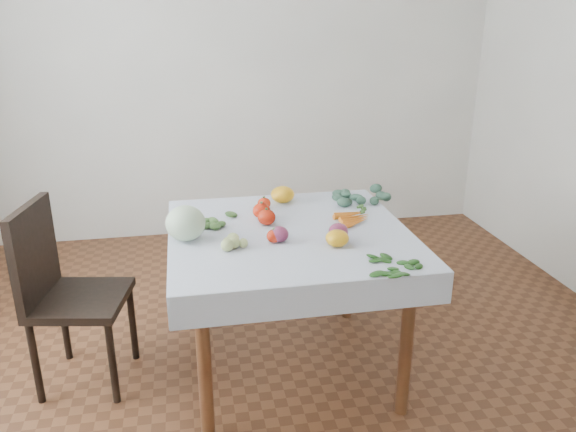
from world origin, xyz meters
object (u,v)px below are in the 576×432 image
Objects in this scene: heirloom_back at (283,194)px; carrot_bunch at (353,218)px; chair at (61,284)px; cabbage at (186,223)px; table at (289,251)px.

carrot_bunch is (0.30, -0.34, -0.03)m from heirloom_back.
chair reaches higher than heirloom_back.
cabbage is (0.60, -0.12, 0.31)m from chair.
heirloom_back is (1.12, 0.32, 0.28)m from chair.
chair is 0.68m from cabbage.
cabbage is 0.69m from heirloom_back.
table is 5.59× the size of cabbage.
carrot_bunch is (0.34, 0.08, 0.12)m from table.
chair is at bearing 179.21° from carrot_bunch.
table is 1.09m from chair.
heirloom_back is (0.53, 0.44, -0.04)m from cabbage.
table is 0.45m from heirloom_back.
carrot_bunch is (1.42, -0.02, 0.24)m from chair.
heirloom_back reaches higher than carrot_bunch.
heirloom_back is at bearing 83.88° from table.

